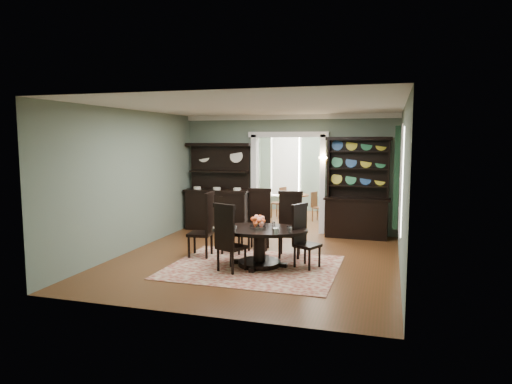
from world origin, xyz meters
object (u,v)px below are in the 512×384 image
(welsh_dresser, at_px, (357,201))
(parlor_table, at_px, (296,203))
(sideboard, at_px, (218,199))
(dining_table, at_px, (259,240))

(welsh_dresser, relative_size, parlor_table, 3.11)
(sideboard, height_order, parlor_table, sideboard)
(parlor_table, bearing_deg, sideboard, -126.63)
(dining_table, bearing_deg, welsh_dresser, 59.04)
(dining_table, relative_size, welsh_dresser, 0.78)
(dining_table, bearing_deg, parlor_table, 89.76)
(welsh_dresser, bearing_deg, dining_table, -114.84)
(welsh_dresser, xyz_separation_m, parlor_table, (-1.97, 2.21, -0.41))
(dining_table, relative_size, sideboard, 0.84)
(dining_table, height_order, sideboard, sideboard)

